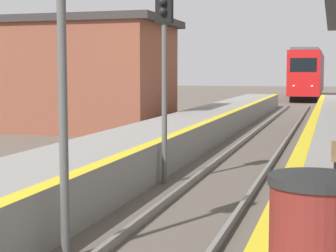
{
  "coord_description": "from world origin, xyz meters",
  "views": [
    {
      "loc": [
        2.22,
        -1.37,
        2.5
      ],
      "look_at": [
        -4.74,
        22.46,
        0.11
      ],
      "focal_mm": 60.0,
      "sensor_mm": 36.0,
      "label": 1
    }
  ],
  "objects_px": {
    "signal_near": "(61,23)",
    "train": "(308,74)",
    "signal_mid": "(164,44)",
    "trash_bin": "(314,251)"
  },
  "relations": [
    {
      "from": "signal_mid",
      "to": "trash_bin",
      "type": "distance_m",
      "value": 9.27
    },
    {
      "from": "signal_near",
      "to": "signal_mid",
      "type": "bearing_deg",
      "value": 92.12
    },
    {
      "from": "signal_near",
      "to": "trash_bin",
      "type": "distance_m",
      "value": 4.85
    },
    {
      "from": "signal_near",
      "to": "trash_bin",
      "type": "height_order",
      "value": "signal_near"
    },
    {
      "from": "signal_near",
      "to": "signal_mid",
      "type": "relative_size",
      "value": 1.0
    },
    {
      "from": "train",
      "to": "trash_bin",
      "type": "xyz_separation_m",
      "value": [
        2.14,
        -53.06,
        -0.91
      ]
    },
    {
      "from": "signal_near",
      "to": "train",
      "type": "bearing_deg",
      "value": 88.67
    },
    {
      "from": "signal_near",
      "to": "signal_mid",
      "type": "height_order",
      "value": "same"
    },
    {
      "from": "signal_mid",
      "to": "trash_bin",
      "type": "height_order",
      "value": "signal_mid"
    },
    {
      "from": "trash_bin",
      "to": "signal_mid",
      "type": "bearing_deg",
      "value": 112.58
    }
  ]
}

